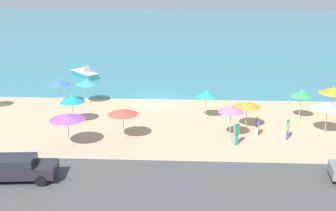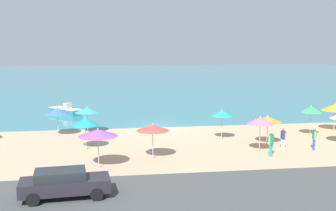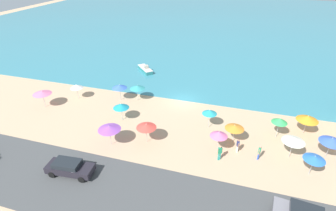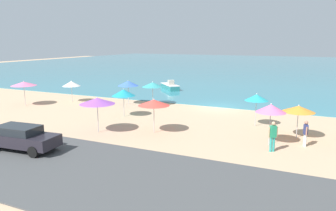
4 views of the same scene
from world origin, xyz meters
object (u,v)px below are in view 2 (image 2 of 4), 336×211
(beach_umbrella_14, at_px, (311,109))
(beach_umbrella_4, at_px, (260,121))
(beach_umbrella_5, at_px, (57,111))
(beach_umbrella_13, at_px, (85,122))
(bather_1, at_px, (271,142))
(parked_car_0, at_px, (64,183))
(bather_0, at_px, (283,137))
(beach_umbrella_3, at_px, (222,113))
(skiff_nearshore, at_px, (65,111))
(beach_umbrella_0, at_px, (268,119))
(beach_umbrella_7, at_px, (335,107))
(beach_umbrella_10, at_px, (87,110))
(beach_umbrella_6, at_px, (98,133))
(bather_2, at_px, (314,137))
(beach_umbrella_12, at_px, (153,128))

(beach_umbrella_14, bearing_deg, beach_umbrella_4, -143.50)
(beach_umbrella_4, height_order, beach_umbrella_5, beach_umbrella_4)
(beach_umbrella_13, bearing_deg, beach_umbrella_14, 5.41)
(bather_1, bearing_deg, parked_car_0, -155.37)
(beach_umbrella_14, height_order, bather_0, beach_umbrella_14)
(beach_umbrella_3, height_order, skiff_nearshore, beach_umbrella_3)
(bather_0, relative_size, parked_car_0, 0.35)
(beach_umbrella_4, bearing_deg, beach_umbrella_0, 57.47)
(beach_umbrella_5, bearing_deg, bather_0, -22.44)
(beach_umbrella_7, bearing_deg, beach_umbrella_0, -153.17)
(beach_umbrella_7, xyz_separation_m, beach_umbrella_10, (-21.57, 2.02, -0.07))
(beach_umbrella_3, height_order, beach_umbrella_7, beach_umbrella_3)
(beach_umbrella_6, distance_m, bather_0, 13.63)
(beach_umbrella_3, height_order, parked_car_0, beach_umbrella_3)
(beach_umbrella_14, relative_size, bather_1, 1.46)
(beach_umbrella_14, bearing_deg, beach_umbrella_5, 171.73)
(bather_2, distance_m, parked_car_0, 18.52)
(beach_umbrella_7, bearing_deg, beach_umbrella_13, -170.98)
(beach_umbrella_3, relative_size, beach_umbrella_7, 1.01)
(bather_1, bearing_deg, beach_umbrella_0, 72.67)
(beach_umbrella_3, distance_m, beach_umbrella_5, 13.59)
(bather_1, height_order, bather_2, bather_1)
(beach_umbrella_4, distance_m, bather_0, 2.53)
(beach_umbrella_7, distance_m, skiff_nearshore, 27.38)
(beach_umbrella_6, bearing_deg, beach_umbrella_13, 101.64)
(beach_umbrella_5, relative_size, bather_1, 1.36)
(beach_umbrella_0, xyz_separation_m, beach_umbrella_10, (-13.81, 5.94, 0.09))
(beach_umbrella_12, xyz_separation_m, bather_2, (11.84, 0.59, -1.18))
(beach_umbrella_14, xyz_separation_m, bather_0, (-4.08, -3.91, -1.37))
(bather_1, relative_size, bather_2, 1.06)
(skiff_nearshore, bearing_deg, parked_car_0, -84.75)
(beach_umbrella_0, bearing_deg, beach_umbrella_3, 147.00)
(beach_umbrella_12, bearing_deg, beach_umbrella_4, 4.01)
(beach_umbrella_5, distance_m, bather_2, 20.40)
(beach_umbrella_3, distance_m, bather_1, 5.92)
(beach_umbrella_13, distance_m, bather_1, 13.28)
(beach_umbrella_0, bearing_deg, beach_umbrella_12, -162.96)
(beach_umbrella_4, bearing_deg, parked_car_0, -150.49)
(beach_umbrella_3, relative_size, bather_1, 1.39)
(beach_umbrella_14, distance_m, parked_car_0, 22.37)
(beach_umbrella_13, height_order, bather_0, beach_umbrella_13)
(skiff_nearshore, bearing_deg, beach_umbrella_3, -46.21)
(bather_0, bearing_deg, bather_2, -14.65)
(beach_umbrella_12, xyz_separation_m, bather_1, (8.04, -0.68, -1.12))
(beach_umbrella_4, height_order, parked_car_0, beach_umbrella_4)
(beach_umbrella_14, bearing_deg, bather_0, -136.23)
(beach_umbrella_4, relative_size, parked_car_0, 0.58)
(beach_umbrella_0, height_order, bather_2, beach_umbrella_0)
(beach_umbrella_6, bearing_deg, beach_umbrella_0, 19.06)
(beach_umbrella_6, height_order, bather_1, beach_umbrella_6)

